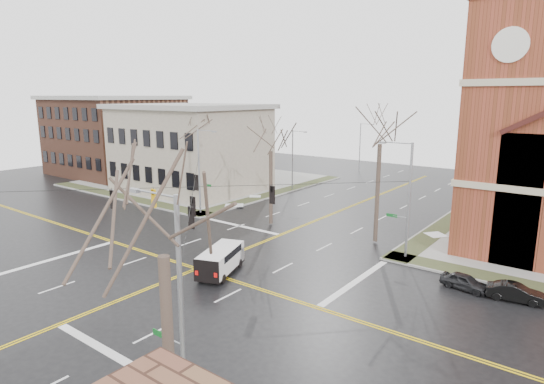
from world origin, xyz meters
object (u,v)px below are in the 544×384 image
Objects in this scene: signal_pole_ne at (407,197)px; tree_nw_far at (198,135)px; parked_car_a at (465,282)px; tree_se at (163,239)px; tree_ne at (380,137)px; cargo_van at (222,258)px; parked_car_b at (516,293)px; signal_pole_se at (178,304)px; streetlight_north_a at (293,157)px; streetlight_north_b at (361,145)px; signal_pole_nw at (200,169)px; tree_nw_near at (271,146)px.

signal_pole_ne is 25.58m from tree_nw_far.
signal_pole_ne reaches higher than parked_car_a.
parked_car_a is 23.58m from tree_se.
cargo_van is at bearing -114.35° from tree_ne.
parked_car_a is 0.93× the size of parked_car_b.
signal_pole_se is at bearing -45.02° from tree_nw_far.
streetlight_north_a reaches higher than cargo_van.
streetlight_north_b is (-21.97, 59.50, -0.48)m from signal_pole_se.
tree_nw_far is at bearing 134.98° from signal_pole_se.
signal_pole_nw is 0.83× the size of tree_nw_near.
cargo_van is (13.31, -10.89, -3.87)m from signal_pole_nw.
tree_se is (11.46, -14.36, 7.38)m from cargo_van.
tree_nw_far is (-15.93, 13.17, 7.16)m from cargo_van.
streetlight_north_b reaches higher than cargo_van.
signal_pole_ne is 2.67× the size of parked_car_b.
signal_pole_se is 4.68m from tree_se.
signal_pole_se is 1.12× the size of streetlight_north_a.
streetlight_north_a is 0.74× the size of tree_nw_near.
tree_nw_far reaches higher than tree_nw_near.
tree_nw_near is at bearing 91.66° from cargo_van.
tree_nw_near is (-19.61, 4.51, 7.30)m from parked_car_a.
signal_pole_ne is 1.75× the size of cargo_van.
tree_nw_near reaches higher than signal_pole_ne.
cargo_van is at bearing -75.06° from streetlight_north_b.
tree_se is at bearing 155.29° from parked_car_b.
tree_se is at bearing -78.62° from tree_ne.
parked_car_a is at bearing 83.08° from parked_car_b.
streetlight_north_b is 34.58m from tree_nw_far.
streetlight_north_b is (0.00, 20.00, 0.00)m from streetlight_north_a.
tree_nw_far reaches higher than parked_car_a.
tree_ne is (-3.40, 2.22, 4.23)m from signal_pole_ne.
streetlight_north_a is 2.38× the size of parked_car_b.
tree_se reaches higher than cargo_van.
streetlight_north_a is at bearing -90.00° from streetlight_north_b.
parked_car_b is 35.06m from tree_nw_far.
signal_pole_se is 25.80m from tree_ne.
tree_ne is at bearing 97.69° from signal_pole_se.
tree_nw_far is 1.05× the size of tree_nw_near.
tree_nw_far is (-25.27, 25.28, 3.29)m from signal_pole_se.
parked_car_a is 32.20m from tree_nw_far.
signal_pole_ne reaches higher than streetlight_north_a.
streetlight_north_a and streetlight_north_b have the same top height.
signal_pole_se reaches higher than streetlight_north_a.
tree_se is (16.23, -26.46, 0.63)m from tree_nw_near.
parked_car_b is 0.29× the size of tree_se.
tree_ne reaches higher than streetlight_north_b.
streetlight_north_a is 2.57× the size of parked_car_a.
tree_ne is at bearing 146.92° from signal_pole_ne.
cargo_van is at bearing -65.22° from streetlight_north_a.
parked_car_a is at bearing -10.27° from tree_nw_far.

